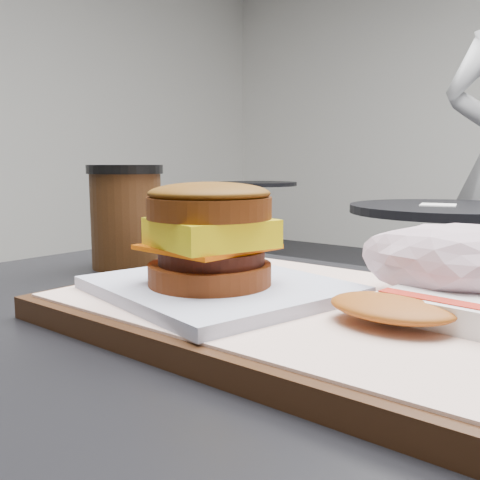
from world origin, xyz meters
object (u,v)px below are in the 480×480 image
at_px(breakfast_sandwich, 212,248).
at_px(coffee_cup, 126,213).
at_px(serving_tray, 301,310).
at_px(hash_brown, 424,309).
at_px(neighbor_table, 446,260).
at_px(crumpled_wrapper, 453,262).

height_order(breakfast_sandwich, coffee_cup, coffee_cup).
relative_size(serving_tray, hash_brown, 3.12).
bearing_deg(hash_brown, neighbor_table, 107.22).
bearing_deg(serving_tray, hash_brown, -4.44).
distance_m(breakfast_sandwich, coffee_cup, 0.25).
bearing_deg(crumpled_wrapper, neighbor_table, 107.80).
xyz_separation_m(breakfast_sandwich, hash_brown, (0.16, 0.03, -0.03)).
bearing_deg(serving_tray, breakfast_sandwich, -148.27).
xyz_separation_m(hash_brown, crumpled_wrapper, (-0.01, 0.07, 0.02)).
relative_size(serving_tray, coffee_cup, 3.02).
bearing_deg(crumpled_wrapper, breakfast_sandwich, -146.96).
bearing_deg(serving_tray, crumpled_wrapper, 33.85).
bearing_deg(neighbor_table, breakfast_sandwich, -78.46).
relative_size(breakfast_sandwich, crumpled_wrapper, 1.59).
bearing_deg(hash_brown, breakfast_sandwich, -169.66).
height_order(coffee_cup, neighbor_table, coffee_cup).
height_order(crumpled_wrapper, coffee_cup, coffee_cup).
xyz_separation_m(serving_tray, crumpled_wrapper, (0.10, 0.07, 0.04)).
xyz_separation_m(crumpled_wrapper, coffee_cup, (-0.39, -0.00, 0.02)).
height_order(hash_brown, neighbor_table, hash_brown).
bearing_deg(hash_brown, serving_tray, 175.56).
xyz_separation_m(serving_tray, neighbor_table, (-0.40, 1.60, -0.23)).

